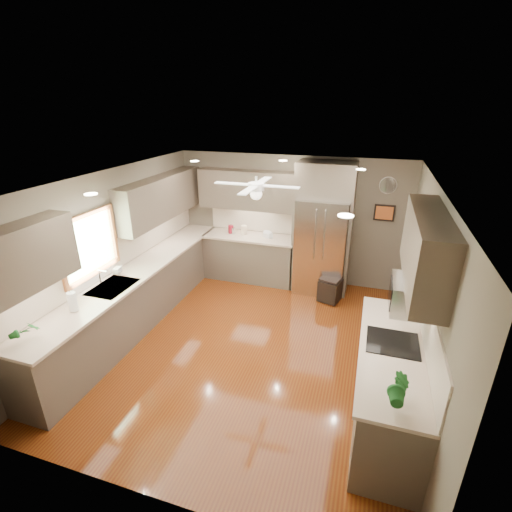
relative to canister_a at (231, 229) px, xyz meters
The scene contains 27 objects.
floor 2.70m from the canister_a, 62.68° to the right, with size 5.00×5.00×0.00m, color #541E0B.
ceiling 2.91m from the canister_a, 62.68° to the right, with size 5.00×5.00×0.00m, color white.
wall_back 1.20m from the canister_a, 13.46° to the left, with size 4.50×4.50×0.00m, color #62594A.
wall_front 4.87m from the canister_a, 76.33° to the right, with size 4.50×4.50×0.00m, color #62594A.
wall_left 2.49m from the canister_a, 116.33° to the right, with size 5.00×5.00×0.00m, color #62594A.
wall_right 4.07m from the canister_a, 33.21° to the right, with size 5.00×5.00×0.00m, color #62594A.
canister_a is the anchor object (origin of this frame).
canister_b 0.07m from the canister_a, 18.32° to the right, with size 0.08×0.08×0.13m, color silver.
canister_c 0.28m from the canister_a, ahead, with size 0.12×0.12×0.19m, color beige.
soap_bottle 2.54m from the canister_a, 111.58° to the right, with size 0.08×0.09×0.19m, color white.
potted_plant_left 4.23m from the canister_a, 100.98° to the right, with size 0.16×0.11×0.31m, color #19571F.
potted_plant_right 4.95m from the canister_a, 51.75° to the right, with size 0.20×0.16×0.36m, color #19571F.
bowl 0.79m from the canister_a, ahead, with size 0.24×0.24×0.06m, color beige.
left_run 2.29m from the canister_a, 111.21° to the right, with size 0.65×4.70×1.45m.
back_run 0.68m from the canister_a, ahead, with size 1.85×0.65×1.45m.
uppers 1.79m from the canister_a, 74.92° to the right, with size 4.50×4.70×0.95m.
window 2.98m from the canister_a, 111.46° to the right, with size 0.05×1.12×0.92m.
sink 2.84m from the canister_a, 106.02° to the right, with size 0.50×0.70×0.32m.
refrigerator 1.86m from the canister_a, ahead, with size 1.06×0.75×2.45m.
right_run 4.35m from the canister_a, 44.49° to the right, with size 0.70×2.20×1.45m.
microwave 4.24m from the canister_a, 41.15° to the right, with size 0.43×0.55×0.34m.
ceiling_fan 2.60m from the canister_a, 59.16° to the right, with size 1.18×1.18×0.32m.
recessed_lights 2.59m from the canister_a, 58.71° to the right, with size 2.84×3.14×0.01m.
wall_clock 3.09m from the canister_a, ahead, with size 0.30×0.03×0.30m.
framed_print 2.96m from the canister_a, ahead, with size 0.36×0.03×0.30m.
stool 2.31m from the canister_a, 13.23° to the right, with size 0.44×0.44×0.45m.
paper_towel 3.54m from the canister_a, 103.20° to the right, with size 0.11×0.11×0.27m.
Camera 1 is at (1.50, -4.42, 3.42)m, focal length 26.00 mm.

